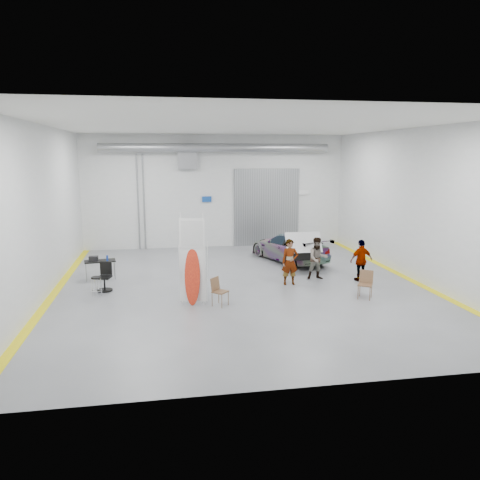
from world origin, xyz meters
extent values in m
plane|color=slate|center=(0.00, 0.00, 0.00)|extent=(16.00, 16.00, 0.00)
cube|color=silver|center=(-7.00, 0.00, 3.00)|extent=(0.02, 16.00, 6.00)
cube|color=silver|center=(7.00, 0.00, 3.00)|extent=(0.02, 16.00, 6.00)
cube|color=silver|center=(0.00, 8.00, 3.00)|extent=(14.00, 0.02, 6.00)
cube|color=silver|center=(0.00, -8.00, 3.00)|extent=(14.00, 0.02, 6.00)
cube|color=white|center=(0.00, 0.00, 6.00)|extent=(14.00, 16.00, 0.02)
cube|color=#909499|center=(2.80, 7.92, 2.10)|extent=(3.60, 0.12, 4.20)
cube|color=gray|center=(-1.50, 7.92, 4.80)|extent=(1.00, 0.50, 1.20)
cylinder|color=gray|center=(0.00, 7.40, 5.30)|extent=(11.90, 0.44, 0.44)
cube|color=#13429B|center=(-0.50, 7.92, 2.60)|extent=(0.50, 0.04, 0.30)
cube|color=white|center=(4.80, 7.92, 2.90)|extent=(0.70, 0.04, 0.25)
cylinder|color=gray|center=(-3.80, 7.92, 2.50)|extent=(0.08, 0.08, 5.00)
cylinder|color=gray|center=(-4.10, 7.92, 2.50)|extent=(0.08, 0.08, 5.00)
cube|color=yellow|center=(-6.85, 0.00, 0.01)|extent=(0.30, 16.00, 0.01)
cube|color=yellow|center=(6.85, 0.00, 0.01)|extent=(0.30, 16.00, 0.01)
imported|color=white|center=(2.98, 3.94, 0.67)|extent=(3.30, 4.95, 1.33)
imported|color=#987753|center=(1.89, -0.06, 0.89)|extent=(0.66, 0.45, 1.78)
imported|color=teal|center=(3.20, 0.51, 0.85)|extent=(0.85, 0.67, 1.71)
imported|color=brown|center=(4.82, -0.03, 0.83)|extent=(1.02, 0.54, 1.67)
cube|color=white|center=(-1.92, -1.87, 1.03)|extent=(0.86, 0.25, 1.86)
ellipsoid|color=#FF4616|center=(-1.92, -1.95, 0.98)|extent=(0.56, 0.36, 1.96)
cube|color=white|center=(-1.92, -1.89, 2.43)|extent=(0.83, 0.24, 0.98)
cylinder|color=white|center=(-2.28, -1.87, 1.55)|extent=(0.02, 0.02, 3.10)
cylinder|color=white|center=(-1.56, -1.87, 1.55)|extent=(0.02, 0.02, 3.10)
cube|color=brown|center=(-1.09, -2.18, 0.48)|extent=(0.62, 0.62, 0.04)
cube|color=brown|center=(-1.09, -1.98, 0.73)|extent=(0.37, 0.40, 0.43)
cube|color=brown|center=(3.98, -2.26, 0.50)|extent=(0.63, 0.62, 0.04)
cube|color=brown|center=(3.98, -2.05, 0.75)|extent=(0.44, 0.33, 0.44)
cylinder|color=black|center=(-5.27, -0.44, 0.69)|extent=(0.35, 0.35, 0.05)
torus|color=silver|center=(-5.27, -0.44, 0.22)|extent=(0.37, 0.37, 0.02)
cylinder|color=gray|center=(-5.98, 1.76, 0.36)|extent=(0.03, 0.03, 0.72)
cylinder|color=gray|center=(-4.87, 1.76, 0.36)|extent=(0.03, 0.03, 0.72)
cylinder|color=gray|center=(-5.98, 2.26, 0.36)|extent=(0.03, 0.03, 0.72)
cylinder|color=gray|center=(-4.87, 2.26, 0.36)|extent=(0.03, 0.03, 0.72)
cube|color=black|center=(-5.43, 2.01, 0.74)|extent=(1.29, 0.79, 0.04)
cylinder|color=#1B39A3|center=(-5.12, 1.91, 0.87)|extent=(0.08, 0.08, 0.22)
cube|color=black|center=(-5.68, 2.06, 0.85)|extent=(0.35, 0.22, 0.18)
cylinder|color=black|center=(-5.07, 0.21, 0.04)|extent=(0.56, 0.56, 0.04)
cylinder|color=black|center=(-5.07, 0.21, 0.28)|extent=(0.06, 0.06, 0.48)
cube|color=black|center=(-5.07, 0.21, 0.52)|extent=(0.56, 0.56, 0.07)
cube|color=black|center=(-5.07, 0.43, 0.82)|extent=(0.44, 0.17, 0.50)
cube|color=silver|center=(2.98, 1.89, 1.35)|extent=(1.55, 0.94, 0.04)
camera|label=1|loc=(-2.97, -16.99, 4.97)|focal=35.00mm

